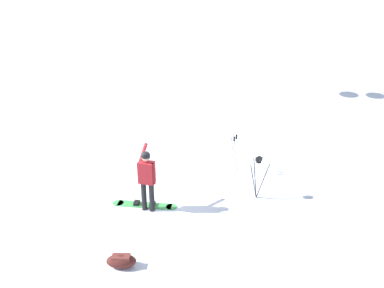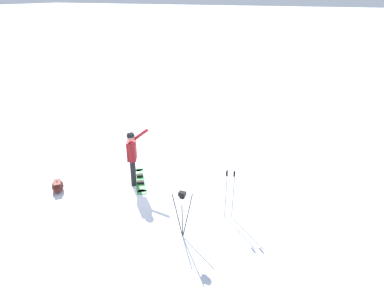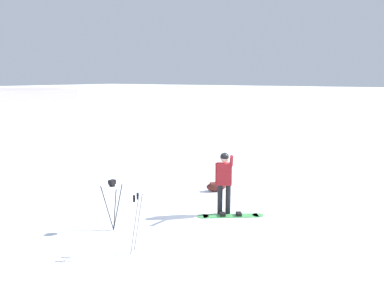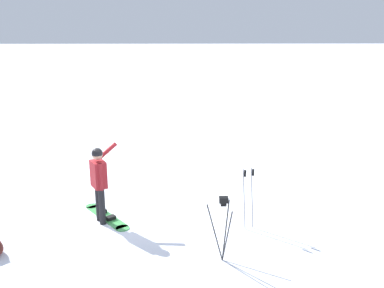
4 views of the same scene
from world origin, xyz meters
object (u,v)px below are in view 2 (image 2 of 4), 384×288
at_px(snowboarder, 132,153).
at_px(ski_poles, 230,187).
at_px(gear_bag_large, 58,186).
at_px(snowboard, 140,180).
at_px(camera_tripod, 182,205).

relative_size(snowboarder, ski_poles, 1.35).
bearing_deg(gear_bag_large, ski_poles, -79.29).
bearing_deg(snowboarder, ski_poles, -96.15).
relative_size(gear_bag_large, ski_poles, 0.53).
relative_size(snowboard, camera_tripod, 1.19).
relative_size(snowboarder, snowboard, 1.16).
distance_m(camera_tripod, ski_poles, 1.53).
bearing_deg(snowboard, ski_poles, -100.63).
bearing_deg(snowboard, camera_tripod, -128.46).
xyz_separation_m(snowboard, ski_poles, (-0.59, -3.15, 0.83)).
xyz_separation_m(gear_bag_large, ski_poles, (0.95, -5.05, 0.69)).
distance_m(snowboarder, ski_poles, 3.23).
xyz_separation_m(snowboarder, ski_poles, (-0.35, -3.21, -0.20)).
relative_size(gear_bag_large, camera_tripod, 0.55).
bearing_deg(snowboarder, camera_tripod, -124.12).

